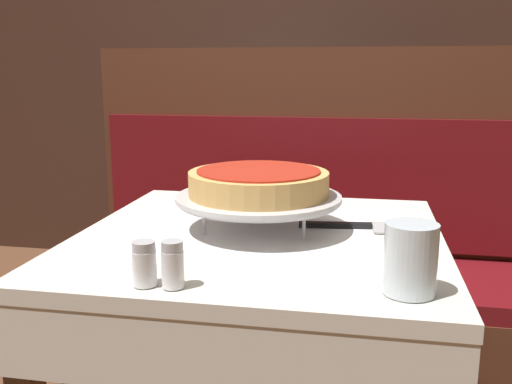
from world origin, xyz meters
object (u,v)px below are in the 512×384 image
pizza_pan_stand (259,199)px  water_glass_near (410,259)px  booth_bench (304,291)px  pepper_shaker (173,264)px  dining_table_rear (272,165)px  dining_table_front (260,278)px  pizza_server (364,226)px  condiment_caddy (290,133)px  salt_shaker (144,264)px  deep_dish_pizza (259,182)px

pizza_pan_stand → water_glass_near: 0.44m
booth_bench → water_glass_near: bearing=-75.7°
water_glass_near → pepper_shaker: water_glass_near is taller
dining_table_rear → pizza_pan_stand: (0.22, -1.56, 0.18)m
dining_table_rear → water_glass_near: (0.52, -1.87, 0.17)m
dining_table_front → dining_table_rear: (-0.22, 1.58, -0.01)m
pizza_pan_stand → booth_bench: bearing=87.4°
dining_table_rear → pizza_server: 1.57m
pepper_shaker → condiment_caddy: (-0.06, 1.96, 0.00)m
dining_table_front → pizza_pan_stand: size_ratio=2.14×
dining_table_front → water_glass_near: 0.44m
salt_shaker → condiment_caddy: 1.96m
dining_table_rear → booth_bench: bearing=-73.1°
dining_table_front → deep_dish_pizza: bearing=106.0°
dining_table_rear → water_glass_near: 1.95m
dining_table_rear → pepper_shaker: pepper_shaker is taller
dining_table_front → pizza_server: pizza_server is taller
booth_bench → pizza_server: (0.20, -0.68, 0.44)m
dining_table_front → deep_dish_pizza: 0.21m
booth_bench → salt_shaker: bearing=-98.2°
dining_table_rear → pizza_server: bearing=-73.4°
condiment_caddy → pizza_pan_stand: bearing=-85.1°
pizza_pan_stand → condiment_caddy: 1.60m
dining_table_rear → salt_shaker: bearing=-87.2°
deep_dish_pizza → pepper_shaker: (-0.08, -0.36, -0.07)m
deep_dish_pizza → water_glass_near: size_ratio=2.69×
pizza_server → water_glass_near: size_ratio=2.38×
dining_table_rear → pepper_shaker: size_ratio=9.89×
pizza_pan_stand → pepper_shaker: bearing=-101.9°
dining_table_front → pizza_pan_stand: (-0.01, 0.02, 0.17)m
dining_table_front → condiment_caddy: 1.63m
deep_dish_pizza → salt_shaker: 0.39m
pepper_shaker → dining_table_front: bearing=76.2°
dining_table_front → booth_bench: (0.03, 0.76, -0.33)m
deep_dish_pizza → pizza_pan_stand: bearing=180.0°
condiment_caddy → booth_bench: bearing=-78.9°
water_glass_near → pizza_server: bearing=100.9°
pizza_server → condiment_caddy: bearing=103.3°
pizza_pan_stand → salt_shaker: 0.38m
water_glass_near → pepper_shaker: (-0.38, -0.05, -0.02)m
water_glass_near → condiment_caddy: size_ratio=0.69×
booth_bench → condiment_caddy: 1.00m
pizza_pan_stand → water_glass_near: water_glass_near is taller
dining_table_front → dining_table_rear: dining_table_rear is taller
pizza_pan_stand → deep_dish_pizza: (0.00, 0.00, 0.04)m
pizza_server → condiment_caddy: 1.59m
dining_table_front → booth_bench: size_ratio=0.48×
dining_table_front → pepper_shaker: size_ratio=10.01×
dining_table_rear → salt_shaker: size_ratio=10.36×
booth_bench → water_glass_near: (0.27, -1.05, 0.49)m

